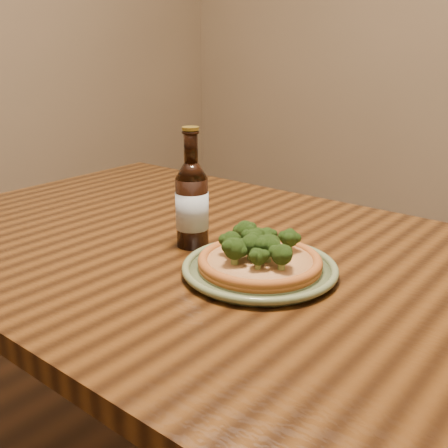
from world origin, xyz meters
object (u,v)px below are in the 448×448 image
Objects in this scene: plate at (260,268)px; beer_bottle at (192,203)px; table at (248,300)px; pizza at (259,258)px.

beer_bottle is at bearing 171.09° from plate.
pizza reaches higher than table.
pizza is at bearing -40.62° from table.
beer_bottle reaches higher than pizza.
pizza is at bearing 163.07° from plate.
beer_bottle reaches higher than table.
plate is 0.21m from beer_bottle.
table is 0.15m from pizza.
table is 5.75× the size of plate.
plate reaches higher than table.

